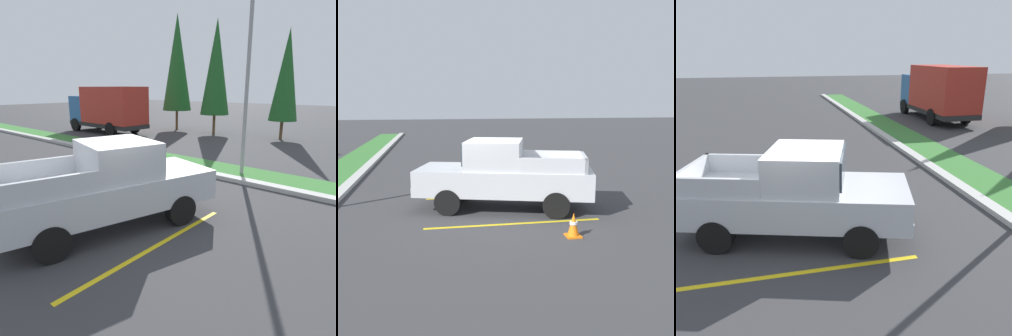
{
  "view_description": "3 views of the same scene",
  "coord_description": "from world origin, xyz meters",
  "views": [
    {
      "loc": [
        5.45,
        -4.66,
        3.31
      ],
      "look_at": [
        -0.28,
        2.06,
        0.96
      ],
      "focal_mm": 32.28,
      "sensor_mm": 36.0,
      "label": 1
    },
    {
      "loc": [
        -11.35,
        1.62,
        3.25
      ],
      "look_at": [
        0.81,
        -0.59,
        1.09
      ],
      "focal_mm": 41.07,
      "sensor_mm": 36.0,
      "label": 2
    },
    {
      "loc": [
        7.12,
        -0.87,
        4.08
      ],
      "look_at": [
        -0.79,
        0.96,
        1.34
      ],
      "focal_mm": 36.16,
      "sensor_mm": 36.0,
      "label": 3
    }
  ],
  "objects": [
    {
      "name": "ground_plane",
      "position": [
        0.0,
        0.0,
        0.0
      ],
      "size": [
        120.0,
        120.0,
        0.0
      ],
      "primitive_type": "plane",
      "color": "#38383A"
    },
    {
      "name": "parking_line_near",
      "position": [
        -1.66,
        -0.38,
        0.0
      ],
      "size": [
        0.12,
        4.8,
        0.01
      ],
      "primitive_type": "cube",
      "color": "yellow",
      "rests_on": "ground"
    },
    {
      "name": "parking_line_far",
      "position": [
        1.44,
        -0.38,
        0.0
      ],
      "size": [
        0.12,
        4.8,
        0.01
      ],
      "primitive_type": "cube",
      "color": "yellow",
      "rests_on": "ground"
    },
    {
      "name": "curb_strip",
      "position": [
        0.0,
        5.0,
        0.07
      ],
      "size": [
        56.0,
        0.4,
        0.15
      ],
      "primitive_type": "cube",
      "color": "#B2B2AD",
      "rests_on": "ground"
    },
    {
      "name": "pickup_truck_main",
      "position": [
        -0.09,
        -0.33,
        1.04
      ],
      "size": [
        3.28,
        5.54,
        2.1
      ],
      "color": "black",
      "rests_on": "ground"
    },
    {
      "name": "cargo_truck_distant",
      "position": [
        -12.92,
        9.93,
        1.85
      ],
      "size": [
        6.84,
        2.59,
        3.4
      ],
      "color": "black",
      "rests_on": "ground"
    },
    {
      "name": "traffic_cone",
      "position": [
        -2.88,
        -1.58,
        0.29
      ],
      "size": [
        0.36,
        0.36,
        0.6
      ],
      "color": "orange",
      "rests_on": "ground"
    }
  ]
}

